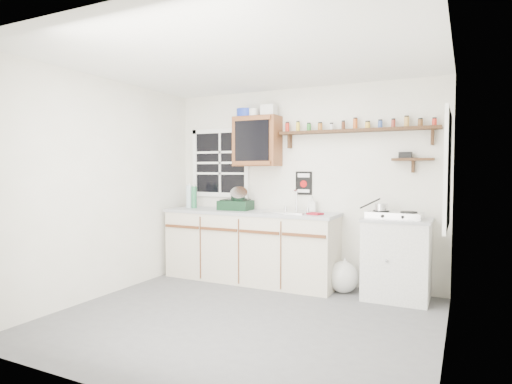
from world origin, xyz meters
TOP-DOWN VIEW (x-y plane):
  - room at (0.00, 0.00)m, footprint 3.64×3.24m
  - main_cabinet at (-0.58, 1.30)m, footprint 2.31×0.63m
  - right_cabinet at (1.25, 1.32)m, footprint 0.73×0.57m
  - sink at (-0.05, 1.30)m, footprint 0.52×0.44m
  - upper_cabinet at (-0.55, 1.44)m, footprint 0.60×0.32m
  - upper_cabinet_clutter at (-0.59, 1.44)m, footprint 0.55×0.24m
  - spice_shelf at (0.72, 1.51)m, footprint 1.91×0.18m
  - secondary_shelf at (1.36, 1.52)m, footprint 0.45×0.16m
  - warning_sign at (0.05, 1.59)m, footprint 0.22×0.02m
  - window_back at (-1.20, 1.59)m, footprint 0.93×0.03m
  - window_right at (1.79, 0.55)m, footprint 0.03×0.78m
  - water_bottles at (-1.52, 1.32)m, footprint 0.18×0.11m
  - dish_rack at (-0.80, 1.33)m, footprint 0.44×0.34m
  - soap_bottle at (0.20, 1.51)m, footprint 0.10×0.10m
  - rag at (0.33, 1.22)m, footprint 0.19×0.18m
  - hotplate at (1.22, 1.30)m, footprint 0.61×0.35m
  - saucepan at (1.07, 1.31)m, footprint 0.34×0.21m
  - trash_bag at (0.65, 1.31)m, footprint 0.39×0.35m

SIDE VIEW (x-z plane):
  - trash_bag at x=0.65m, z-range -0.03..0.41m
  - right_cabinet at x=1.25m, z-range 0.00..0.91m
  - main_cabinet at x=-0.58m, z-range 0.00..0.92m
  - sink at x=-0.05m, z-range 0.79..1.08m
  - rag at x=0.33m, z-range 0.92..0.94m
  - hotplate at x=1.22m, z-range 0.91..0.99m
  - dish_rack at x=-0.80m, z-range 0.86..1.18m
  - soap_bottle at x=0.20m, z-range 0.92..1.12m
  - saucepan at x=1.07m, z-range 0.95..1.10m
  - water_bottles at x=-1.52m, z-range 0.91..1.25m
  - room at x=0.00m, z-range -0.02..2.52m
  - warning_sign at x=0.05m, z-range 1.13..1.43m
  - window_right at x=1.79m, z-range 0.91..1.99m
  - window_back at x=-1.20m, z-range 1.06..2.04m
  - secondary_shelf at x=1.36m, z-range 1.46..1.69m
  - upper_cabinet at x=-0.55m, z-range 1.50..2.15m
  - spice_shelf at x=0.72m, z-range 1.76..2.10m
  - upper_cabinet_clutter at x=-0.59m, z-range 2.14..2.28m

